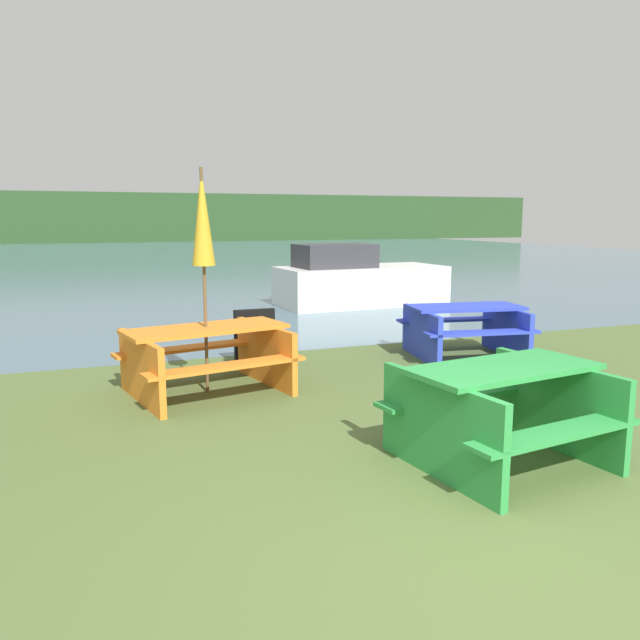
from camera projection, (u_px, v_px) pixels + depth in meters
name	position (u px, v px, depth m)	size (l,w,h in m)	color
ground_plane	(514.00, 581.00, 3.39)	(60.00, 60.00, 0.00)	#516633
water	(127.00, 257.00, 32.03)	(60.00, 50.00, 0.00)	slate
far_treeline	(108.00, 217.00, 50.16)	(80.00, 1.60, 4.00)	#284723
picnic_table_green	(502.00, 406.00, 4.97)	(1.71, 1.58, 0.80)	green
picnic_table_orange	(207.00, 353.00, 6.99)	(2.02, 1.72, 0.75)	orange
picnic_table_blue	(465.00, 326.00, 8.82)	(1.77, 1.62, 0.73)	blue
umbrella_gold	(203.00, 220.00, 6.75)	(0.25, 0.25, 2.49)	brown
boat	(357.00, 281.00, 14.12)	(3.82, 1.80, 1.38)	silver
signboard	(255.00, 337.00, 8.35)	(0.55, 0.08, 0.75)	black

